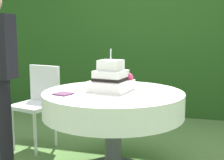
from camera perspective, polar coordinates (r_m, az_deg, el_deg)
foliage_hedge at (r=4.77m, az=7.79°, el=10.21°), size 6.30×0.46×2.74m
cake_table at (r=2.67m, az=0.24°, el=-4.64°), size 1.24×1.24×0.73m
wedding_cake at (r=2.66m, az=-0.17°, el=0.15°), size 0.38×0.38×0.37m
serving_plate_near at (r=2.68m, az=9.99°, el=-2.05°), size 0.12×0.12×0.01m
serving_plate_far at (r=2.35m, az=7.46°, el=-3.49°), size 0.13×0.13×0.01m
serving_plate_left at (r=3.00m, az=-4.22°, el=-0.81°), size 0.14×0.14×0.01m
napkin_stack at (r=2.55m, az=-9.18°, el=-2.59°), size 0.16×0.16×0.01m
garden_chair at (r=3.40m, az=-13.64°, el=-3.34°), size 0.48×0.48×0.89m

